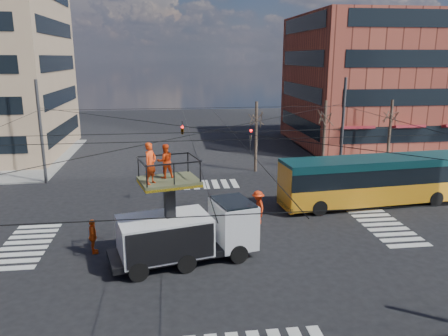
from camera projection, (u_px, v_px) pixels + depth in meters
ground at (215, 236)px, 24.16m from camera, size 120.00×120.00×0.00m
sidewalk_ne at (388, 148)px, 46.94m from camera, size 18.00×18.00×0.12m
crosswalks at (215, 235)px, 24.16m from camera, size 22.40×22.40×0.02m
building_ne at (389, 81)px, 48.20m from camera, size 20.06×16.06×14.00m
overhead_network at (212, 159)px, 23.48m from camera, size 24.24×24.24×8.00m
tree_a at (256, 118)px, 36.61m from camera, size 2.00×2.00×6.00m
tree_b at (325, 117)px, 37.36m from camera, size 2.00×2.00×6.00m
tree_c at (391, 116)px, 38.10m from camera, size 2.00×2.00×6.00m
utility_truck at (187, 222)px, 20.78m from camera, size 7.35×3.99×6.03m
city_bus at (375, 180)px, 28.86m from camera, size 12.98×3.77×3.20m
traffic_cone at (120, 257)px, 20.88m from camera, size 0.36×0.36×0.63m
worker_ground at (93, 237)px, 21.78m from camera, size 0.64×1.12×1.80m
flagger at (258, 207)px, 25.67m from camera, size 0.99×1.43×2.02m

